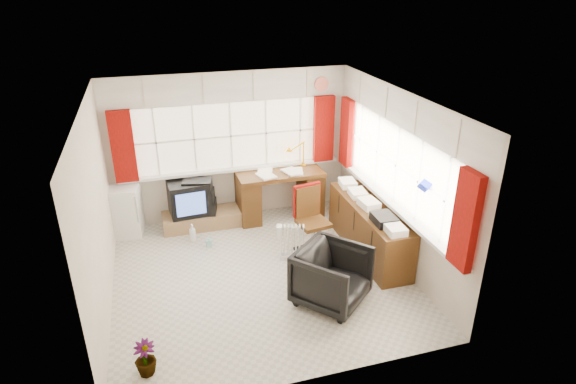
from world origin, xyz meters
name	(u,v)px	position (x,y,z in m)	size (l,w,h in m)	color
ground	(261,276)	(0.00, 0.00, 0.00)	(4.00, 4.00, 0.00)	beige
room_walls	(258,178)	(0.00, 0.00, 1.50)	(4.00, 4.00, 4.00)	beige
window_back	(233,165)	(0.00, 1.94, 0.95)	(3.70, 0.12, 3.60)	#F8E4C4
window_right	(391,199)	(1.94, 0.00, 0.95)	(0.12, 3.70, 3.60)	#F8E4C4
curtains	(304,151)	(0.92, 0.93, 1.46)	(3.83, 3.83, 1.15)	#9B0908
overhead_cabinets	(307,98)	(0.98, 0.98, 2.25)	(3.98, 3.98, 0.48)	silver
desk	(279,191)	(0.75, 1.73, 0.46)	(1.46, 0.73, 0.87)	#5A3A15
desk_lamp	(303,149)	(1.23, 1.87, 1.15)	(0.19, 0.17, 0.45)	#DDA409
task_chair	(310,217)	(0.88, 0.48, 0.56)	(0.51, 0.53, 1.06)	black
office_chair	(332,276)	(0.74, -0.82, 0.38)	(0.82, 0.84, 0.76)	black
radiator	(292,245)	(0.56, 0.32, 0.22)	(0.39, 0.24, 0.55)	white
credenza	(369,228)	(1.73, 0.20, 0.40)	(0.50, 2.00, 0.85)	#5A3A15
file_tray	(384,219)	(1.68, -0.32, 0.81)	(0.28, 0.36, 0.12)	black
tv_bench	(205,219)	(-0.55, 1.72, 0.12)	(1.40, 0.50, 0.25)	#9C784E
crt_tv	(188,197)	(-0.80, 1.78, 0.53)	(0.66, 0.62, 0.56)	black
hifi_stack	(198,197)	(-0.63, 1.74, 0.53)	(0.63, 0.47, 0.59)	black
mini_fridge	(125,211)	(-1.80, 1.80, 0.42)	(0.56, 0.57, 0.83)	white
spray_bottle_a	(193,233)	(-0.81, 1.25, 0.15)	(0.11, 0.11, 0.30)	silver
spray_bottle_b	(209,241)	(-0.59, 1.00, 0.09)	(0.08, 0.09, 0.19)	#8DD2C6
flower_vase	(145,358)	(-1.59, -1.43, 0.20)	(0.23, 0.23, 0.41)	black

